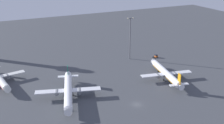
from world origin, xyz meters
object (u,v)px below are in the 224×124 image
(airplane_far_stand, at_px, (68,91))
(airplane_near_gate, at_px, (166,73))
(pushback_tug, at_px, (156,56))
(apron_light_east, at_px, (130,36))

(airplane_far_stand, distance_m, airplane_near_gate, 53.88)
(pushback_tug, bearing_deg, apron_light_east, -116.34)
(airplane_near_gate, height_order, apron_light_east, apron_light_east)
(airplane_far_stand, relative_size, airplane_near_gate, 1.06)
(airplane_far_stand, xyz_separation_m, apron_light_east, (51.58, 35.06, 11.62))
(airplane_near_gate, relative_size, pushback_tug, 11.02)
(airplane_far_stand, distance_m, apron_light_east, 63.44)
(apron_light_east, bearing_deg, pushback_tug, -17.83)
(airplane_near_gate, height_order, pushback_tug, airplane_near_gate)
(airplane_far_stand, bearing_deg, airplane_near_gate, -165.33)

